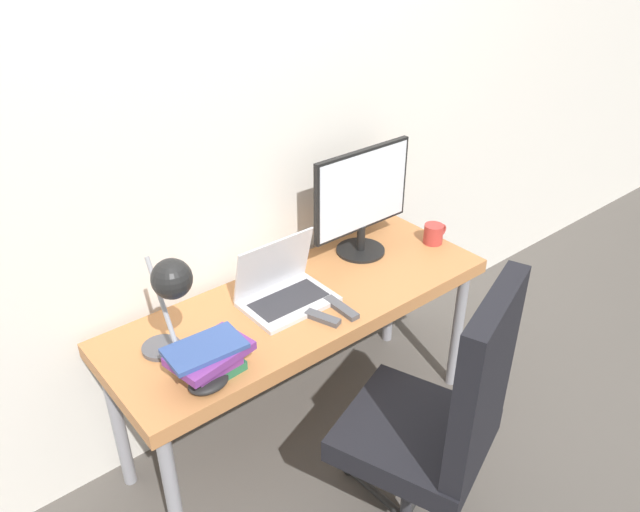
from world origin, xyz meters
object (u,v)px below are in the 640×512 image
laptop (284,289)px  mug (434,234)px  office_chair (443,417)px  desk_lamp (170,290)px  book_stack (209,357)px  monitor (362,198)px  game_controller (208,382)px

laptop → mug: laptop is taller
laptop → office_chair: 0.77m
desk_lamp → mug: 1.34m
mug → laptop: bearing=175.8°
book_stack → monitor: bearing=16.3°
desk_lamp → book_stack: (0.07, -0.06, -0.26)m
desk_lamp → office_chair: (0.60, -0.63, -0.43)m
laptop → book_stack: laptop is taller
mug → office_chair: bearing=-136.0°
desk_lamp → mug: desk_lamp is taller
laptop → mug: bearing=-4.2°
desk_lamp → office_chair: desk_lamp is taller
office_chair → mug: office_chair is taller
mug → monitor: bearing=154.0°
office_chair → mug: (0.71, 0.69, 0.15)m
desk_lamp → office_chair: size_ratio=0.40×
mug → game_controller: (-1.28, -0.18, -0.02)m
laptop → monitor: 0.54m
laptop → office_chair: (0.09, -0.75, -0.15)m
mug → game_controller: 1.29m
book_stack → game_controller: book_stack is taller
monitor → game_controller: monitor is taller
laptop → desk_lamp: (-0.51, -0.12, 0.27)m
office_chair → game_controller: size_ratio=8.07×
monitor → mug: bearing=-26.0°
monitor → desk_lamp: bearing=-168.3°
laptop → desk_lamp: 0.59m
monitor → mug: size_ratio=3.94×
book_stack → desk_lamp: bearing=137.8°
monitor → office_chair: (-0.40, -0.84, -0.36)m
game_controller → laptop: bearing=26.6°
laptop → monitor: bearing=10.7°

